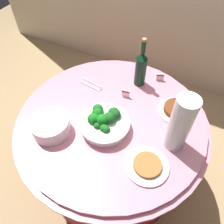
{
  "coord_description": "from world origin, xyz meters",
  "views": [
    {
      "loc": [
        0.37,
        -0.74,
        1.77
      ],
      "look_at": [
        0.0,
        0.0,
        0.79
      ],
      "focal_mm": 35.83,
      "sensor_mm": 36.0,
      "label": 1
    }
  ],
  "objects_px": {
    "label_placard_mid": "(160,77)",
    "label_placard_front": "(125,93)",
    "plate_stack": "(51,126)",
    "food_plate_peanuts": "(147,166)",
    "broccoli_bowl": "(105,122)",
    "wine_bottle": "(141,68)",
    "food_plate_stir_fry": "(177,110)",
    "serving_tongs": "(92,85)",
    "decorative_fruit_vase": "(180,125)"
  },
  "relations": [
    {
      "from": "label_placard_mid",
      "to": "label_placard_front",
      "type": "bearing_deg",
      "value": -121.12
    },
    {
      "from": "plate_stack",
      "to": "food_plate_peanuts",
      "type": "relative_size",
      "value": 0.95
    },
    {
      "from": "broccoli_bowl",
      "to": "label_placard_mid",
      "type": "xyz_separation_m",
      "value": [
        0.15,
        0.52,
        -0.02
      ]
    },
    {
      "from": "plate_stack",
      "to": "label_placard_front",
      "type": "relative_size",
      "value": 3.82
    },
    {
      "from": "wine_bottle",
      "to": "food_plate_peanuts",
      "type": "distance_m",
      "value": 0.63
    },
    {
      "from": "food_plate_stir_fry",
      "to": "label_placard_mid",
      "type": "distance_m",
      "value": 0.29
    },
    {
      "from": "serving_tongs",
      "to": "decorative_fruit_vase",
      "type": "bearing_deg",
      "value": -17.68
    },
    {
      "from": "broccoli_bowl",
      "to": "decorative_fruit_vase",
      "type": "height_order",
      "value": "decorative_fruit_vase"
    },
    {
      "from": "food_plate_stir_fry",
      "to": "food_plate_peanuts",
      "type": "height_order",
      "value": "food_plate_stir_fry"
    },
    {
      "from": "food_plate_stir_fry",
      "to": "label_placard_mid",
      "type": "relative_size",
      "value": 4.0
    },
    {
      "from": "serving_tongs",
      "to": "food_plate_peanuts",
      "type": "height_order",
      "value": "food_plate_peanuts"
    },
    {
      "from": "decorative_fruit_vase",
      "to": "wine_bottle",
      "type": "bearing_deg",
      "value": 133.71
    },
    {
      "from": "serving_tongs",
      "to": "label_placard_mid",
      "type": "bearing_deg",
      "value": 33.15
    },
    {
      "from": "wine_bottle",
      "to": "food_plate_peanuts",
      "type": "relative_size",
      "value": 1.53
    },
    {
      "from": "decorative_fruit_vase",
      "to": "food_plate_stir_fry",
      "type": "distance_m",
      "value": 0.27
    },
    {
      "from": "food_plate_stir_fry",
      "to": "wine_bottle",
      "type": "bearing_deg",
      "value": 155.29
    },
    {
      "from": "food_plate_peanuts",
      "to": "label_placard_mid",
      "type": "distance_m",
      "value": 0.66
    },
    {
      "from": "decorative_fruit_vase",
      "to": "label_placard_front",
      "type": "relative_size",
      "value": 6.18
    },
    {
      "from": "label_placard_front",
      "to": "wine_bottle",
      "type": "bearing_deg",
      "value": 77.67
    },
    {
      "from": "food_plate_peanuts",
      "to": "broccoli_bowl",
      "type": "bearing_deg",
      "value": 158.02
    },
    {
      "from": "decorative_fruit_vase",
      "to": "food_plate_peanuts",
      "type": "distance_m",
      "value": 0.26
    },
    {
      "from": "wine_bottle",
      "to": "food_plate_stir_fry",
      "type": "height_order",
      "value": "wine_bottle"
    },
    {
      "from": "wine_bottle",
      "to": "label_placard_front",
      "type": "relative_size",
      "value": 6.11
    },
    {
      "from": "decorative_fruit_vase",
      "to": "serving_tongs",
      "type": "distance_m",
      "value": 0.67
    },
    {
      "from": "serving_tongs",
      "to": "label_placard_front",
      "type": "height_order",
      "value": "label_placard_front"
    },
    {
      "from": "label_placard_mid",
      "to": "wine_bottle",
      "type": "bearing_deg",
      "value": -142.03
    },
    {
      "from": "wine_bottle",
      "to": "serving_tongs",
      "type": "distance_m",
      "value": 0.34
    },
    {
      "from": "label_placard_front",
      "to": "food_plate_stir_fry",
      "type": "bearing_deg",
      "value": 3.64
    },
    {
      "from": "food_plate_peanuts",
      "to": "label_placard_mid",
      "type": "relative_size",
      "value": 4.0
    },
    {
      "from": "broccoli_bowl",
      "to": "food_plate_stir_fry",
      "type": "height_order",
      "value": "broccoli_bowl"
    },
    {
      "from": "label_placard_front",
      "to": "label_placard_mid",
      "type": "distance_m",
      "value": 0.29
    },
    {
      "from": "decorative_fruit_vase",
      "to": "label_placard_mid",
      "type": "xyz_separation_m",
      "value": [
        -0.23,
        0.45,
        -0.13
      ]
    },
    {
      "from": "decorative_fruit_vase",
      "to": "serving_tongs",
      "type": "xyz_separation_m",
      "value": [
        -0.62,
        0.2,
        -0.16
      ]
    },
    {
      "from": "plate_stack",
      "to": "food_plate_stir_fry",
      "type": "distance_m",
      "value": 0.74
    },
    {
      "from": "food_plate_stir_fry",
      "to": "food_plate_peanuts",
      "type": "xyz_separation_m",
      "value": [
        -0.03,
        -0.42,
        -0.01
      ]
    },
    {
      "from": "wine_bottle",
      "to": "label_placard_mid",
      "type": "distance_m",
      "value": 0.18
    },
    {
      "from": "broccoli_bowl",
      "to": "food_plate_stir_fry",
      "type": "relative_size",
      "value": 1.27
    },
    {
      "from": "label_placard_front",
      "to": "plate_stack",
      "type": "bearing_deg",
      "value": -120.51
    },
    {
      "from": "food_plate_peanuts",
      "to": "label_placard_mid",
      "type": "bearing_deg",
      "value": 103.39
    },
    {
      "from": "decorative_fruit_vase",
      "to": "label_placard_front",
      "type": "xyz_separation_m",
      "value": [
        -0.38,
        0.2,
        -0.13
      ]
    },
    {
      "from": "label_placard_mid",
      "to": "broccoli_bowl",
      "type": "bearing_deg",
      "value": -105.86
    },
    {
      "from": "broccoli_bowl",
      "to": "serving_tongs",
      "type": "distance_m",
      "value": 0.36
    },
    {
      "from": "wine_bottle",
      "to": "food_plate_peanuts",
      "type": "height_order",
      "value": "wine_bottle"
    },
    {
      "from": "food_plate_stir_fry",
      "to": "label_placard_mid",
      "type": "bearing_deg",
      "value": 128.82
    },
    {
      "from": "plate_stack",
      "to": "wine_bottle",
      "type": "height_order",
      "value": "wine_bottle"
    },
    {
      "from": "wine_bottle",
      "to": "label_placard_mid",
      "type": "bearing_deg",
      "value": 37.97
    },
    {
      "from": "decorative_fruit_vase",
      "to": "label_placard_mid",
      "type": "relative_size",
      "value": 6.18
    },
    {
      "from": "wine_bottle",
      "to": "serving_tongs",
      "type": "bearing_deg",
      "value": -149.06
    },
    {
      "from": "plate_stack",
      "to": "wine_bottle",
      "type": "relative_size",
      "value": 0.62
    },
    {
      "from": "plate_stack",
      "to": "wine_bottle",
      "type": "bearing_deg",
      "value": 63.91
    }
  ]
}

